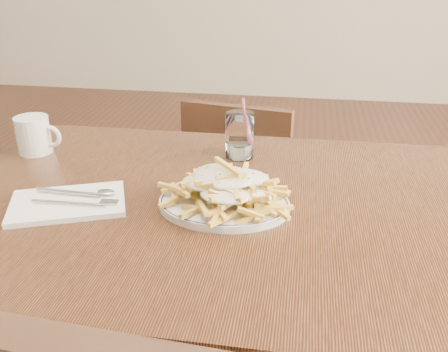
% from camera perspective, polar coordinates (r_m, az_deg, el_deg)
% --- Properties ---
extents(table, '(1.20, 0.80, 0.75)m').
position_cam_1_polar(table, '(1.06, 0.19, -6.71)').
color(table, black).
rests_on(table, ground).
extents(chair_far, '(0.42, 0.42, 0.78)m').
position_cam_1_polar(chair_far, '(1.75, 2.18, -1.78)').
color(chair_far, black).
rests_on(chair_far, ground).
extents(fries_plate, '(0.27, 0.24, 0.02)m').
position_cam_1_polar(fries_plate, '(0.99, -0.00, -3.20)').
color(fries_plate, white).
rests_on(fries_plate, table).
extents(loaded_fries, '(0.23, 0.18, 0.07)m').
position_cam_1_polar(loaded_fries, '(0.97, -0.00, -0.83)').
color(loaded_fries, gold).
rests_on(loaded_fries, fries_plate).
extents(napkin, '(0.26, 0.22, 0.01)m').
position_cam_1_polar(napkin, '(1.05, -17.42, -2.98)').
color(napkin, white).
rests_on(napkin, table).
extents(cutlery, '(0.19, 0.07, 0.01)m').
position_cam_1_polar(cutlery, '(1.05, -17.36, -2.42)').
color(cutlery, silver).
rests_on(cutlery, napkin).
extents(water_glass, '(0.07, 0.07, 0.15)m').
position_cam_1_polar(water_glass, '(1.22, 1.78, 4.33)').
color(water_glass, white).
rests_on(water_glass, table).
extents(coffee_mug, '(0.12, 0.08, 0.09)m').
position_cam_1_polar(coffee_mug, '(1.34, -20.86, 4.41)').
color(coffee_mug, white).
rests_on(coffee_mug, table).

